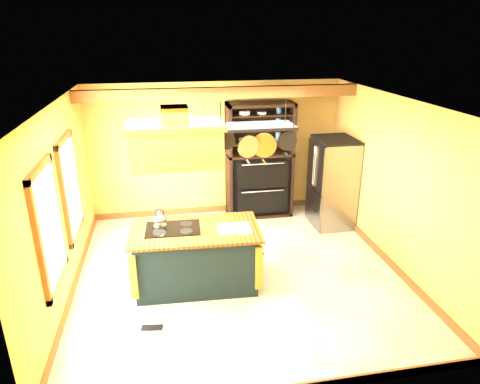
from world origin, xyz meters
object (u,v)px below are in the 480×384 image
object	(u,v)px
kitchen_island	(196,256)
hutch	(259,173)
refrigerator	(332,185)
pot_rack	(257,133)
range_hood	(176,142)

from	to	relation	value
kitchen_island	hutch	size ratio (longest dim) A/B	0.83
kitchen_island	refrigerator	xyz separation A→B (m)	(2.79, 1.68, 0.35)
pot_rack	refrigerator	distance (m)	2.93
pot_rack	hutch	size ratio (longest dim) A/B	0.47
refrigerator	hutch	size ratio (longest dim) A/B	0.73
kitchen_island	pot_rack	distance (m)	2.05
refrigerator	range_hood	bearing A→B (deg)	-150.61
range_hood	kitchen_island	bearing A→B (deg)	0.24
kitchen_island	range_hood	bearing A→B (deg)	-177.18
range_hood	refrigerator	bearing A→B (deg)	29.39
range_hood	pot_rack	world-z (taller)	same
range_hood	hutch	bearing A→B (deg)	55.00
range_hood	refrigerator	world-z (taller)	range_hood
range_hood	hutch	size ratio (longest dim) A/B	0.55
kitchen_island	range_hood	size ratio (longest dim) A/B	1.50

